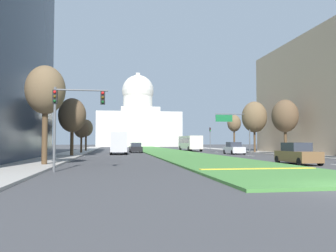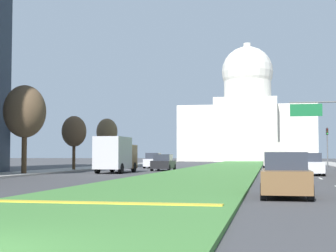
% 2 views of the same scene
% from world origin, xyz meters
% --- Properties ---
extents(ground_plane, '(267.04, 267.04, 0.00)m').
position_xyz_m(ground_plane, '(0.00, 60.69, 0.00)').
color(ground_plane, '#3D3D3F').
extents(grass_median, '(8.40, 109.24, 0.14)m').
position_xyz_m(grass_median, '(0.00, 54.62, 0.07)').
color(grass_median, '#427A38').
rests_on(grass_median, ground_plane).
extents(median_curb_nose, '(7.56, 0.50, 0.04)m').
position_xyz_m(median_curb_nose, '(0.00, 8.37, 0.16)').
color(median_curb_nose, gold).
rests_on(median_curb_nose, grass_median).
extents(lane_dashes_right, '(0.16, 51.10, 0.01)m').
position_xyz_m(lane_dashes_right, '(8.62, 38.10, 0.00)').
color(lane_dashes_right, silver).
rests_on(lane_dashes_right, ground_plane).
extents(sidewalk_left, '(4.00, 109.24, 0.15)m').
position_xyz_m(sidewalk_left, '(-15.05, 48.55, 0.07)').
color(sidewalk_left, '#9E9991').
rests_on(sidewalk_left, ground_plane).
extents(sidewalk_right, '(4.00, 109.24, 0.15)m').
position_xyz_m(sidewalk_right, '(15.05, 48.55, 0.07)').
color(sidewalk_right, '#9E9991').
rests_on(sidewalk_right, ground_plane).
extents(capitol_building, '(31.43, 27.43, 29.21)m').
position_xyz_m(capitol_building, '(0.00, 120.57, 9.57)').
color(capitol_building, beige).
rests_on(capitol_building, ground_plane).
extents(traffic_light_near_left, '(3.34, 0.35, 5.20)m').
position_xyz_m(traffic_light_near_left, '(-11.70, 9.70, 3.80)').
color(traffic_light_near_left, '#515456').
rests_on(traffic_light_near_left, ground_plane).
extents(traffic_light_far_right, '(0.28, 0.35, 5.20)m').
position_xyz_m(traffic_light_far_right, '(12.55, 62.37, 3.31)').
color(traffic_light_far_right, '#515456').
rests_on(traffic_light_far_right, ground_plane).
extents(overhead_guide_sign, '(5.89, 0.20, 6.50)m').
position_xyz_m(overhead_guide_sign, '(10.53, 40.10, 4.66)').
color(overhead_guide_sign, '#515456').
rests_on(overhead_guide_sign, ground_plane).
extents(street_tree_left_near, '(2.95, 2.95, 7.61)m').
position_xyz_m(street_tree_left_near, '(-14.12, 14.77, 5.68)').
color(street_tree_left_near, '#4C3823').
rests_on(street_tree_left_near, ground_plane).
extents(street_tree_left_mid, '(3.39, 3.39, 7.25)m').
position_xyz_m(street_tree_left_mid, '(-14.17, 31.23, 5.08)').
color(street_tree_left_mid, '#4C3823').
rests_on(street_tree_left_mid, ground_plane).
extents(street_tree_right_mid, '(3.62, 3.62, 7.67)m').
position_xyz_m(street_tree_right_mid, '(14.32, 31.51, 5.37)').
color(street_tree_right_mid, '#4C3823').
rests_on(street_tree_right_mid, ground_plane).
extents(street_tree_left_far, '(2.46, 2.46, 5.51)m').
position_xyz_m(street_tree_left_far, '(-14.05, 41.69, 3.93)').
color(street_tree_left_far, '#4C3823').
rests_on(street_tree_left_far, ground_plane).
extents(street_tree_right_far, '(4.09, 4.09, 8.47)m').
position_xyz_m(street_tree_right_far, '(13.79, 40.59, 5.89)').
color(street_tree_right_far, '#4C3823').
rests_on(street_tree_right_far, ground_plane).
extents(street_tree_left_distant, '(2.58, 2.58, 6.04)m').
position_xyz_m(street_tree_left_distant, '(-14.33, 53.26, 4.37)').
color(street_tree_left_distant, '#4C3823').
rests_on(street_tree_left_distant, ground_plane).
extents(street_tree_right_distant, '(2.64, 2.64, 7.09)m').
position_xyz_m(street_tree_right_distant, '(14.20, 51.21, 5.38)').
color(street_tree_right_distant, '#4C3823').
rests_on(street_tree_right_distant, ground_plane).
extents(sedan_lead_stopped, '(1.96, 4.53, 1.77)m').
position_xyz_m(sedan_lead_stopped, '(5.79, 13.80, 0.83)').
color(sedan_lead_stopped, brown).
rests_on(sedan_lead_stopped, ground_plane).
extents(sedan_midblock, '(2.02, 4.16, 1.78)m').
position_xyz_m(sedan_midblock, '(8.31, 35.36, 0.83)').
color(sedan_midblock, '#BCBCC1').
rests_on(sedan_midblock, ground_plane).
extents(sedan_distant, '(2.05, 4.53, 1.67)m').
position_xyz_m(sedan_distant, '(-5.48, 44.50, 0.79)').
color(sedan_distant, black).
rests_on(sedan_distant, ground_plane).
extents(sedan_far_horizon, '(2.03, 4.25, 1.83)m').
position_xyz_m(sedan_far_horizon, '(-8.60, 53.78, 0.85)').
color(sedan_far_horizon, '#BCBCC1').
rests_on(sedan_far_horizon, ground_plane).
extents(box_truck_delivery, '(2.40, 6.40, 3.20)m').
position_xyz_m(box_truck_delivery, '(-8.39, 37.42, 1.68)').
color(box_truck_delivery, brown).
rests_on(box_truck_delivery, ground_plane).
extents(city_bus, '(2.62, 11.00, 2.95)m').
position_xyz_m(city_bus, '(5.79, 53.42, 1.77)').
color(city_bus, beige).
rests_on(city_bus, ground_plane).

